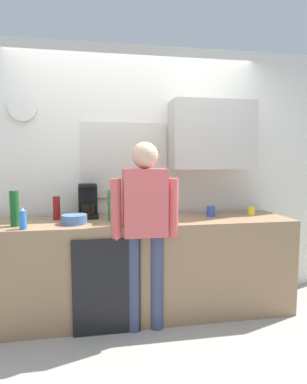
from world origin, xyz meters
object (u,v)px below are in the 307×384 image
(bottle_red_vinegar, at_px, (57,208))
(cup_blue_mug, at_px, (211,211))
(coffee_maker, at_px, (88,202))
(bottle_green_wine, at_px, (15,208))
(mixing_bowl, at_px, (74,219))
(cup_yellow_cup, at_px, (251,211))
(person_at_sink, at_px, (145,221))
(bottle_clear_soda, at_px, (113,205))
(dish_soap, at_px, (23,219))

(bottle_red_vinegar, distance_m, cup_blue_mug, 1.47)
(cup_blue_mug, bearing_deg, coffee_maker, 172.92)
(bottle_green_wine, height_order, cup_blue_mug, bottle_green_wine)
(coffee_maker, distance_m, mixing_bowl, 0.33)
(mixing_bowl, bearing_deg, coffee_maker, 69.09)
(cup_blue_mug, bearing_deg, bottle_green_wine, -174.72)
(cup_blue_mug, distance_m, cup_yellow_cup, 0.42)
(person_at_sink, bearing_deg, bottle_red_vinegar, 140.27)
(bottle_clear_soda, xyz_separation_m, bottle_green_wine, (-0.82, -0.14, 0.01))
(bottle_red_vinegar, relative_size, person_at_sink, 0.14)
(person_at_sink, bearing_deg, cup_yellow_cup, 7.12)
(dish_soap, bearing_deg, person_at_sink, -3.57)
(coffee_maker, height_order, mixing_bowl, coffee_maker)
(bottle_green_wine, distance_m, cup_blue_mug, 1.79)
(bottle_green_wine, xyz_separation_m, mixing_bowl, (0.48, 0.02, -0.11))
(coffee_maker, height_order, cup_yellow_cup, coffee_maker)
(bottle_clear_soda, relative_size, dish_soap, 1.56)
(cup_blue_mug, bearing_deg, mixing_bowl, -173.70)
(bottle_red_vinegar, xyz_separation_m, bottle_green_wine, (-0.31, -0.24, 0.04))
(coffee_maker, bearing_deg, bottle_clear_soda, -37.84)
(bottle_red_vinegar, height_order, cup_yellow_cup, bottle_red_vinegar)
(bottle_clear_soda, distance_m, mixing_bowl, 0.37)
(cup_yellow_cup, relative_size, mixing_bowl, 0.39)
(bottle_clear_soda, xyz_separation_m, cup_blue_mug, (0.96, 0.03, -0.09))
(dish_soap, bearing_deg, coffee_maker, 41.50)
(bottle_clear_soda, distance_m, person_at_sink, 0.42)
(dish_soap, bearing_deg, cup_blue_mug, 9.95)
(cup_blue_mug, relative_size, mixing_bowl, 0.45)
(mixing_bowl, bearing_deg, bottle_clear_soda, 18.71)
(bottle_green_wine, bearing_deg, dish_soap, -55.19)
(dish_soap, bearing_deg, bottle_red_vinegar, 59.99)
(cup_yellow_cup, relative_size, person_at_sink, 0.05)
(coffee_maker, distance_m, cup_yellow_cup, 1.62)
(bottle_green_wine, relative_size, person_at_sink, 0.19)
(bottle_clear_soda, xyz_separation_m, mixing_bowl, (-0.34, -0.11, -0.10))
(person_at_sink, bearing_deg, bottle_clear_soda, 117.57)
(bottle_green_wine, bearing_deg, cup_blue_mug, 5.28)
(coffee_maker, relative_size, bottle_red_vinegar, 1.50)
(bottle_green_wine, distance_m, cup_yellow_cup, 2.21)
(person_at_sink, bearing_deg, dish_soap, 166.49)
(dish_soap, distance_m, person_at_sink, 0.98)
(coffee_maker, xyz_separation_m, dish_soap, (-0.50, -0.44, -0.07))
(cup_yellow_cup, bearing_deg, cup_blue_mug, 178.52)
(bottle_clear_soda, height_order, person_at_sink, person_at_sink)
(coffee_maker, xyz_separation_m, person_at_sink, (0.48, -0.50, -0.10))
(bottle_green_wine, xyz_separation_m, cup_blue_mug, (1.78, 0.16, -0.10))
(dish_soap, relative_size, person_at_sink, 0.11)
(coffee_maker, height_order, dish_soap, coffee_maker)
(bottle_green_wine, bearing_deg, bottle_clear_soda, 9.40)
(person_at_sink, bearing_deg, bottle_green_wine, 159.86)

